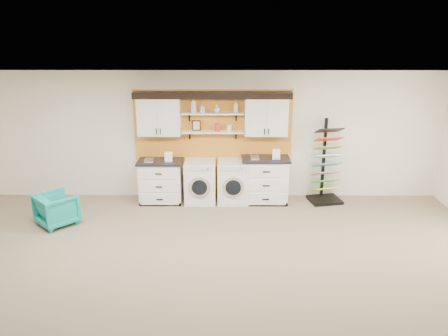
{
  "coord_description": "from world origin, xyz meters",
  "views": [
    {
      "loc": [
        0.29,
        -5.29,
        3.64
      ],
      "look_at": [
        0.25,
        2.3,
        1.2
      ],
      "focal_mm": 35.0,
      "sensor_mm": 36.0,
      "label": 1
    }
  ],
  "objects_px": {
    "base_cabinet_right": "(265,180)",
    "sample_rack": "(326,177)",
    "base_cabinet_left": "(161,181)",
    "armchair": "(57,209)",
    "washer": "(200,181)",
    "dryer": "(233,181)"
  },
  "relations": [
    {
      "from": "washer",
      "to": "armchair",
      "type": "height_order",
      "value": "washer"
    },
    {
      "from": "armchair",
      "to": "base_cabinet_left",
      "type": "bearing_deg",
      "value": -102.77
    },
    {
      "from": "washer",
      "to": "sample_rack",
      "type": "distance_m",
      "value": 2.73
    },
    {
      "from": "base_cabinet_right",
      "to": "base_cabinet_left",
      "type": "bearing_deg",
      "value": 180.0
    },
    {
      "from": "base_cabinet_left",
      "to": "sample_rack",
      "type": "relative_size",
      "value": 0.52
    },
    {
      "from": "dryer",
      "to": "base_cabinet_right",
      "type": "bearing_deg",
      "value": 0.28
    },
    {
      "from": "base_cabinet_left",
      "to": "sample_rack",
      "type": "bearing_deg",
      "value": 0.6
    },
    {
      "from": "sample_rack",
      "to": "armchair",
      "type": "distance_m",
      "value": 5.57
    },
    {
      "from": "sample_rack",
      "to": "armchair",
      "type": "bearing_deg",
      "value": -178.26
    },
    {
      "from": "washer",
      "to": "base_cabinet_right",
      "type": "bearing_deg",
      "value": 0.14
    },
    {
      "from": "washer",
      "to": "dryer",
      "type": "bearing_deg",
      "value": -0.0
    },
    {
      "from": "base_cabinet_right",
      "to": "armchair",
      "type": "relative_size",
      "value": 1.49
    },
    {
      "from": "washer",
      "to": "armchair",
      "type": "distance_m",
      "value": 2.96
    },
    {
      "from": "base_cabinet_left",
      "to": "armchair",
      "type": "bearing_deg",
      "value": -147.34
    },
    {
      "from": "dryer",
      "to": "armchair",
      "type": "bearing_deg",
      "value": -160.92
    },
    {
      "from": "base_cabinet_right",
      "to": "washer",
      "type": "distance_m",
      "value": 1.4
    },
    {
      "from": "base_cabinet_right",
      "to": "sample_rack",
      "type": "height_order",
      "value": "sample_rack"
    },
    {
      "from": "base_cabinet_left",
      "to": "washer",
      "type": "height_order",
      "value": "base_cabinet_left"
    },
    {
      "from": "base_cabinet_right",
      "to": "dryer",
      "type": "relative_size",
      "value": 1.1
    },
    {
      "from": "sample_rack",
      "to": "washer",
      "type": "bearing_deg",
      "value": 169.91
    },
    {
      "from": "base_cabinet_left",
      "to": "armchair",
      "type": "xyz_separation_m",
      "value": [
        -1.85,
        -1.19,
        -0.16
      ]
    },
    {
      "from": "washer",
      "to": "armchair",
      "type": "bearing_deg",
      "value": -156.41
    }
  ]
}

